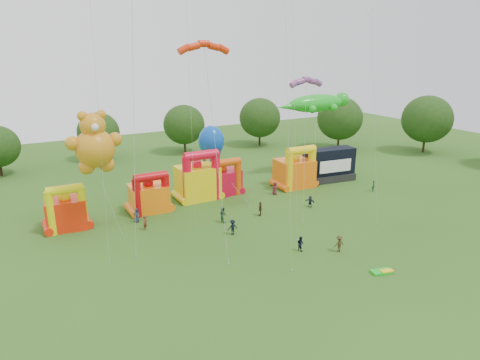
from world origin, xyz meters
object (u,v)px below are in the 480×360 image
bouncy_castle_2 (198,180)px  teddy_bear_kite (98,156)px  bouncy_castle_0 (66,211)px  spectator_4 (260,209)px  stage_trailer (329,165)px  gecko_kite (316,133)px  spectator_0 (137,215)px  octopus_kite (220,161)px

bouncy_castle_2 → teddy_bear_kite: (-14.10, -5.45, 6.38)m
bouncy_castle_0 → teddy_bear_kite: size_ratio=0.40×
teddy_bear_kite → spectator_4: (18.41, -4.23, -8.18)m
bouncy_castle_0 → stage_trailer: bearing=0.3°
teddy_bear_kite → gecko_kite: size_ratio=1.00×
spectator_4 → spectator_0: bearing=-88.8°
stage_trailer → gecko_kite: size_ratio=0.60×
octopus_kite → spectator_0: (-14.01, -5.42, -3.82)m
bouncy_castle_0 → spectator_0: bearing=-14.8°
bouncy_castle_0 → bouncy_castle_2: 17.85m
bouncy_castle_0 → stage_trailer: bouncy_castle_0 is taller
bouncy_castle_2 → stage_trailer: bearing=-5.3°
bouncy_castle_0 → bouncy_castle_2: bearing=7.2°
octopus_kite → gecko_kite: bearing=-1.3°
octopus_kite → stage_trailer: bearing=-10.2°
gecko_kite → bouncy_castle_0: bearing=-175.5°
bouncy_castle_0 → stage_trailer: size_ratio=0.66×
gecko_kite → octopus_kite: (-16.93, 0.37, -2.55)m
bouncy_castle_0 → spectator_4: size_ratio=3.05×
bouncy_castle_2 → bouncy_castle_0: bearing=-172.8°
gecko_kite → octopus_kite: size_ratio=1.30×
stage_trailer → spectator_4: size_ratio=4.61×
stage_trailer → bouncy_castle_0: bearing=-179.7°
stage_trailer → teddy_bear_kite: teddy_bear_kite is taller
teddy_bear_kite → bouncy_castle_2: bearing=21.1°
teddy_bear_kite → stage_trailer: bearing=5.5°
bouncy_castle_0 → bouncy_castle_2: (17.70, 2.25, 0.55)m
stage_trailer → spectator_4: 19.08m
teddy_bear_kite → gecko_kite: bearing=10.1°
octopus_kite → bouncy_castle_0: bearing=-171.1°
bouncy_castle_2 → spectator_0: (-10.03, -4.28, -1.83)m
spectator_0 → octopus_kite: bearing=11.9°
teddy_bear_kite → octopus_kite: (18.08, 6.60, -4.39)m
bouncy_castle_0 → bouncy_castle_2: size_ratio=0.78×
spectator_0 → spectator_4: size_ratio=0.97×
stage_trailer → octopus_kite: (-17.73, 3.17, 2.18)m
bouncy_castle_2 → spectator_0: 11.05m
teddy_bear_kite → spectator_4: teddy_bear_kite is taller
stage_trailer → gecko_kite: (-0.79, 2.80, 4.73)m
stage_trailer → bouncy_castle_2: bearing=174.7°
spectator_0 → stage_trailer: bearing=-5.2°
bouncy_castle_2 → teddy_bear_kite: 16.41m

